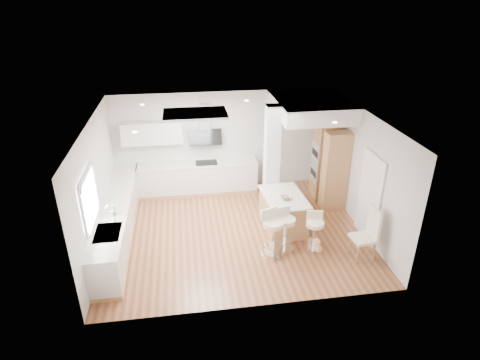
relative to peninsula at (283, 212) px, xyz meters
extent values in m
plane|color=#935836|center=(-1.17, -0.06, -0.43)|extent=(6.00, 6.00, 0.00)
cube|color=white|center=(-1.17, -0.06, -0.43)|extent=(6.00, 5.00, 0.02)
cube|color=beige|center=(-1.17, 2.44, 0.97)|extent=(6.00, 0.04, 2.80)
cube|color=beige|center=(-4.17, -0.06, 0.97)|extent=(0.04, 5.00, 2.80)
cube|color=beige|center=(1.83, -0.06, 0.97)|extent=(0.04, 5.00, 2.80)
cube|color=silver|center=(-1.97, 0.54, 2.34)|extent=(1.40, 0.95, 0.05)
cube|color=white|center=(-1.97, 0.54, 2.33)|extent=(1.25, 0.80, 0.03)
cylinder|color=#EFE1CB|center=(-3.17, 1.44, 2.35)|extent=(0.10, 0.10, 0.02)
cylinder|color=#EFE1CB|center=(-3.17, -0.56, 2.35)|extent=(0.10, 0.10, 0.02)
cylinder|color=#EFE1CB|center=(-0.67, 1.44, 2.35)|extent=(0.10, 0.10, 0.02)
cylinder|color=#EFE1CB|center=(0.83, 0.94, 2.35)|extent=(0.10, 0.10, 0.02)
cylinder|color=#EFE1CB|center=(0.83, -0.56, 2.35)|extent=(0.10, 0.10, 0.02)
cube|color=white|center=(-4.13, -0.96, 1.22)|extent=(0.03, 1.15, 0.95)
cube|color=silver|center=(-4.12, -0.96, 1.72)|extent=(0.04, 1.28, 0.06)
cube|color=silver|center=(-4.12, -0.96, 0.71)|extent=(0.04, 1.28, 0.06)
cube|color=silver|center=(-4.12, -1.57, 1.22)|extent=(0.04, 0.06, 0.95)
cube|color=silver|center=(-4.12, -0.35, 1.22)|extent=(0.04, 0.06, 0.95)
cube|color=#989A9F|center=(-4.10, -0.96, 1.65)|extent=(0.03, 1.18, 0.14)
cube|color=#4C453B|center=(1.82, -0.66, 0.57)|extent=(0.02, 0.90, 2.00)
cube|color=silver|center=(1.80, -0.66, 0.57)|extent=(0.05, 1.00, 2.10)
cube|color=tan|center=(-3.87, 0.19, -0.38)|extent=(0.60, 4.50, 0.10)
cube|color=beige|center=(-3.87, 0.19, 0.05)|extent=(0.60, 4.50, 0.76)
cube|color=beige|center=(-3.87, 0.19, 0.45)|extent=(0.63, 4.50, 0.04)
cube|color=silver|center=(-3.87, -1.06, 0.46)|extent=(0.50, 0.75, 0.02)
cube|color=silver|center=(-3.87, -1.24, 0.41)|extent=(0.40, 0.34, 0.10)
cube|color=silver|center=(-3.87, -0.88, 0.41)|extent=(0.40, 0.34, 0.10)
cylinder|color=white|center=(-3.75, -0.76, 0.65)|extent=(0.02, 0.02, 0.36)
torus|color=white|center=(-3.82, -0.76, 0.83)|extent=(0.18, 0.02, 0.18)
imported|color=#4E984D|center=(-3.82, -0.41, 0.63)|extent=(0.17, 0.12, 0.33)
cube|color=tan|center=(-1.92, 2.14, -0.38)|extent=(3.30, 0.60, 0.10)
cube|color=beige|center=(-1.92, 2.14, 0.05)|extent=(3.30, 0.60, 0.76)
cube|color=beige|center=(-1.92, 2.14, 0.45)|extent=(3.33, 0.63, 0.04)
cube|color=black|center=(-1.67, 2.14, 0.47)|extent=(0.60, 0.40, 0.01)
cube|color=beige|center=(-3.07, 2.27, 1.37)|extent=(1.60, 0.34, 0.60)
cube|color=silver|center=(-1.67, 2.34, 1.72)|extent=(0.25, 0.18, 0.70)
cube|color=black|center=(-1.67, 2.26, 1.17)|extent=(0.90, 0.26, 0.44)
cube|color=silver|center=(-0.12, 0.89, 0.97)|extent=(0.35, 0.35, 2.80)
cube|color=white|center=(0.93, 1.34, 2.17)|extent=(1.78, 2.20, 0.40)
cube|color=tan|center=(1.51, 1.44, 0.62)|extent=(0.62, 0.62, 2.10)
cube|color=tan|center=(1.51, 0.74, 0.62)|extent=(0.62, 0.40, 2.10)
cube|color=silver|center=(1.20, 1.44, 0.87)|extent=(0.02, 0.55, 0.55)
cube|color=silver|center=(1.20, 1.44, 0.29)|extent=(0.02, 0.55, 0.55)
cube|color=black|center=(1.19, 1.44, 0.87)|extent=(0.01, 0.45, 0.18)
cube|color=black|center=(1.19, 1.44, 0.29)|extent=(0.01, 0.45, 0.18)
cube|color=tan|center=(0.00, 0.00, -0.02)|extent=(0.93, 1.37, 0.81)
cube|color=beige|center=(0.00, 0.00, 0.40)|extent=(1.01, 1.45, 0.04)
imported|color=gray|center=(0.01, -0.14, 0.45)|extent=(0.26, 0.26, 0.06)
sphere|color=orange|center=(0.05, -0.14, 0.45)|extent=(0.07, 0.07, 0.07)
sphere|color=orange|center=(-0.03, -0.12, 0.45)|extent=(0.07, 0.07, 0.07)
sphere|color=olive|center=(0.01, -0.18, 0.45)|extent=(0.07, 0.07, 0.07)
cylinder|color=white|center=(-0.49, -1.05, -0.41)|extent=(0.63, 0.63, 0.03)
cylinder|color=white|center=(-0.49, -1.05, -0.05)|extent=(0.10, 0.10, 0.71)
cylinder|color=white|center=(-0.49, -1.05, -0.19)|extent=(0.49, 0.49, 0.02)
cylinder|color=#EEE2C2|center=(-0.49, -1.05, 0.35)|extent=(0.60, 0.60, 0.11)
cube|color=#EEE2C2|center=(-0.56, -0.89, 0.52)|extent=(0.40, 0.22, 0.24)
cylinder|color=white|center=(-0.18, -0.89, -0.41)|extent=(0.55, 0.55, 0.03)
cylinder|color=white|center=(-0.18, -0.89, -0.07)|extent=(0.09, 0.09, 0.66)
cylinder|color=white|center=(-0.18, -0.89, -0.21)|extent=(0.43, 0.43, 0.02)
cylinder|color=#EEE2C2|center=(-0.18, -0.89, 0.30)|extent=(0.53, 0.53, 0.10)
cube|color=#EEE2C2|center=(-0.23, -0.73, 0.45)|extent=(0.38, 0.16, 0.22)
cylinder|color=white|center=(0.45, -1.01, -0.42)|extent=(0.48, 0.48, 0.03)
cylinder|color=white|center=(0.45, -1.01, -0.11)|extent=(0.08, 0.08, 0.60)
cylinder|color=white|center=(0.45, -1.01, -0.23)|extent=(0.37, 0.37, 0.01)
cylinder|color=#EEE2C2|center=(0.45, -1.01, 0.24)|extent=(0.46, 0.46, 0.09)
cube|color=#EEE2C2|center=(0.48, -0.86, 0.37)|extent=(0.35, 0.11, 0.20)
cube|color=#EEE2C2|center=(1.37, -1.44, 0.05)|extent=(0.51, 0.51, 0.06)
cube|color=#EEE2C2|center=(1.58, -1.42, 0.39)|extent=(0.09, 0.44, 0.74)
cylinder|color=tan|center=(1.21, -1.64, -0.20)|extent=(0.04, 0.04, 0.45)
cylinder|color=tan|center=(1.17, -1.27, -0.20)|extent=(0.04, 0.04, 0.45)
cylinder|color=tan|center=(1.58, -1.61, -0.20)|extent=(0.04, 0.04, 0.45)
cylinder|color=tan|center=(1.54, -1.24, -0.20)|extent=(0.04, 0.04, 0.45)
camera|label=1|loc=(-2.26, -8.08, 4.85)|focal=30.00mm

